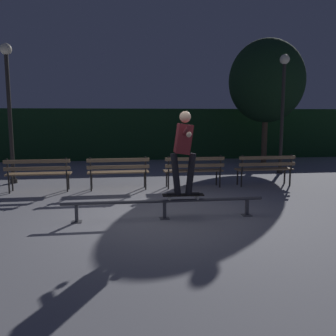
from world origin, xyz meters
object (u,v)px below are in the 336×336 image
at_px(park_bench_left_center, 118,170).
at_px(skateboard, 183,195).
at_px(park_bench_leftmost, 38,171).
at_px(park_bench_right_center, 194,168).
at_px(park_bench_rightmost, 265,167).
at_px(lamp_post_left, 9,96).
at_px(skateboarder, 184,146).
at_px(tree_far_right, 267,81).
at_px(grind_rail, 165,204).
at_px(lamp_post_right, 283,99).

bearing_deg(park_bench_left_center, skateboard, -67.14).
height_order(park_bench_leftmost, park_bench_right_center, same).
bearing_deg(park_bench_rightmost, lamp_post_left, 168.74).
bearing_deg(park_bench_leftmost, lamp_post_left, 125.47).
height_order(skateboarder, tree_far_right, tree_far_right).
bearing_deg(park_bench_rightmost, grind_rail, -138.02).
xyz_separation_m(park_bench_right_center, lamp_post_right, (3.42, 2.09, 1.94)).
distance_m(tree_far_right, lamp_post_left, 9.57).
relative_size(grind_rail, skateboard, 4.84).
relative_size(park_bench_right_center, tree_far_right, 0.32).
relative_size(park_bench_leftmost, park_bench_left_center, 1.00).
bearing_deg(tree_far_right, park_bench_left_center, -141.51).
bearing_deg(skateboard, park_bench_leftmost, 138.39).
xyz_separation_m(grind_rail, park_bench_rightmost, (3.17, 2.85, 0.25)).
relative_size(park_bench_left_center, park_bench_right_center, 1.00).
bearing_deg(lamp_post_left, skateboarder, -45.27).
bearing_deg(park_bench_right_center, park_bench_leftmost, 180.00).
xyz_separation_m(grind_rail, park_bench_leftmost, (-2.86, 2.85, 0.25)).
bearing_deg(park_bench_rightmost, lamp_post_right, 56.02).
xyz_separation_m(park_bench_left_center, park_bench_rightmost, (4.02, 0.00, 0.00)).
bearing_deg(skateboarder, grind_rail, 179.98).
relative_size(tree_far_right, lamp_post_left, 1.27).
bearing_deg(tree_far_right, skateboarder, -121.99).
xyz_separation_m(grind_rail, lamp_post_left, (-3.85, 4.25, 2.20)).
distance_m(grind_rail, skateboarder, 1.15).
distance_m(park_bench_rightmost, tree_far_right, 5.79).
distance_m(park_bench_left_center, park_bench_right_center, 2.01).
bearing_deg(skateboarder, lamp_post_left, 134.73).
distance_m(skateboarder, lamp_post_right, 6.59).
height_order(skateboard, lamp_post_right, lamp_post_right).
bearing_deg(tree_far_right, grind_rail, -123.89).
relative_size(skateboard, skateboarder, 0.50).
bearing_deg(lamp_post_right, park_bench_right_center, -148.54).
xyz_separation_m(skateboard, lamp_post_left, (-4.20, 4.25, 2.04)).
relative_size(skateboarder, lamp_post_left, 0.40).
bearing_deg(park_bench_right_center, park_bench_left_center, 180.00).
distance_m(grind_rail, park_bench_right_center, 3.09).
height_order(skateboarder, park_bench_right_center, skateboarder).
bearing_deg(grind_rail, skateboarder, -0.02).
height_order(tree_far_right, lamp_post_right, tree_far_right).
bearing_deg(tree_far_right, lamp_post_right, -100.92).
xyz_separation_m(skateboard, skateboarder, (0.00, -0.00, 0.94)).
height_order(park_bench_rightmost, tree_far_right, tree_far_right).
bearing_deg(lamp_post_right, park_bench_leftmost, -164.29).
height_order(skateboarder, lamp_post_left, lamp_post_left).
distance_m(skateboarder, tree_far_right, 9.13).
xyz_separation_m(tree_far_right, lamp_post_left, (-8.93, -3.32, -0.81)).
bearing_deg(grind_rail, park_bench_right_center, 67.86).
height_order(tree_far_right, lamp_post_left, tree_far_right).
height_order(skateboarder, lamp_post_right, lamp_post_right).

